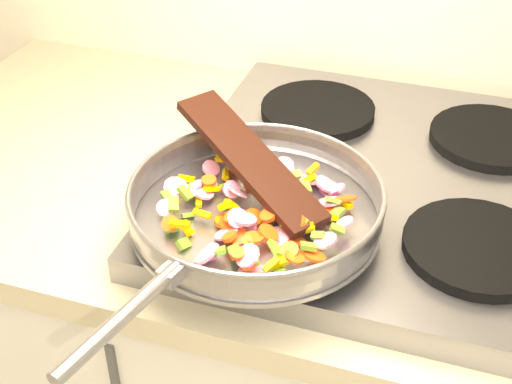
% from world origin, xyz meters
% --- Properties ---
extents(cooktop, '(0.60, 0.60, 0.04)m').
position_xyz_m(cooktop, '(-0.70, 1.67, 0.92)').
color(cooktop, '#939399').
rests_on(cooktop, counter_top).
extents(grate_fl, '(0.19, 0.19, 0.02)m').
position_xyz_m(grate_fl, '(-0.84, 1.52, 0.95)').
color(grate_fl, black).
rests_on(grate_fl, cooktop).
extents(grate_fr, '(0.19, 0.19, 0.02)m').
position_xyz_m(grate_fr, '(-0.56, 1.52, 0.95)').
color(grate_fr, black).
rests_on(grate_fr, cooktop).
extents(grate_bl, '(0.19, 0.19, 0.02)m').
position_xyz_m(grate_bl, '(-0.84, 1.81, 0.95)').
color(grate_bl, black).
rests_on(grate_bl, cooktop).
extents(grate_br, '(0.19, 0.19, 0.02)m').
position_xyz_m(grate_br, '(-0.56, 1.81, 0.95)').
color(grate_br, black).
rests_on(grate_br, cooktop).
extents(saute_pan, '(0.36, 0.53, 0.05)m').
position_xyz_m(saute_pan, '(-0.84, 1.48, 0.98)').
color(saute_pan, '#9E9EA5').
rests_on(saute_pan, grate_fl).
extents(vegetable_heap, '(0.27, 0.25, 0.05)m').
position_xyz_m(vegetable_heap, '(-0.83, 1.48, 0.98)').
color(vegetable_heap, '#FF4D11').
rests_on(vegetable_heap, saute_pan).
extents(wooden_spatula, '(0.25, 0.20, 0.08)m').
position_xyz_m(wooden_spatula, '(-0.87, 1.53, 1.01)').
color(wooden_spatula, black).
rests_on(wooden_spatula, saute_pan).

